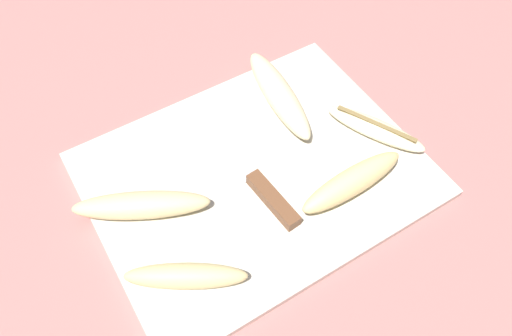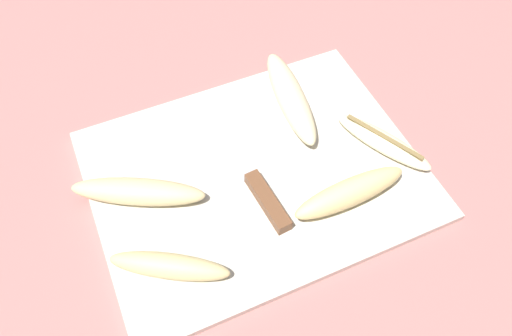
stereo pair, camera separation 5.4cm
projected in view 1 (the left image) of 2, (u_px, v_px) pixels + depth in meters
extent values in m
plane|color=#B76B66|center=(256.00, 177.00, 0.71)|extent=(4.00, 4.00, 0.00)
cube|color=beige|center=(256.00, 174.00, 0.71)|extent=(0.45, 0.35, 0.01)
cube|color=brown|center=(273.00, 200.00, 0.67)|extent=(0.03, 0.10, 0.02)
cube|color=#B7BABF|center=(223.00, 145.00, 0.73)|extent=(0.03, 0.15, 0.00)
ellipsoid|color=beige|center=(279.00, 94.00, 0.76)|extent=(0.07, 0.20, 0.04)
ellipsoid|color=beige|center=(141.00, 205.00, 0.65)|extent=(0.18, 0.12, 0.03)
ellipsoid|color=beige|center=(375.00, 129.00, 0.74)|extent=(0.10, 0.15, 0.02)
cube|color=olive|center=(377.00, 124.00, 0.73)|extent=(0.06, 0.11, 0.00)
ellipsoid|color=#DBC684|center=(186.00, 276.00, 0.60)|extent=(0.15, 0.11, 0.03)
ellipsoid|color=#EDD689|center=(352.00, 182.00, 0.67)|extent=(0.17, 0.04, 0.04)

